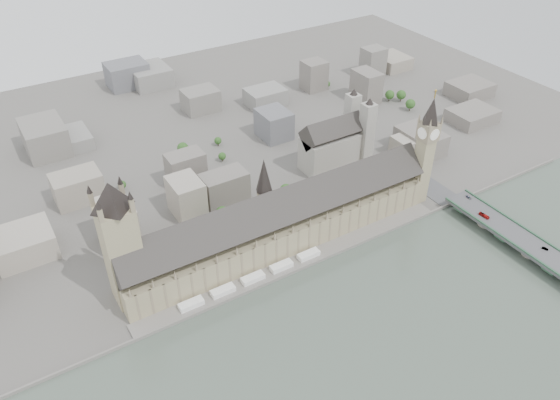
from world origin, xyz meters
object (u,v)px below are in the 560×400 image
palace_of_westminster (280,222)px  red_bus_north (484,216)px  victoria_tower (120,238)px  westminster_abbey (337,142)px  car_approach (469,197)px  westminster_bridge (522,245)px  elizabeth_tower (426,144)px  car_silver (545,249)px

palace_of_westminster → red_bus_north: 172.86m
victoria_tower → westminster_abbey: 244.79m
car_approach → westminster_abbey: bearing=118.9°
victoria_tower → westminster_bridge: 309.91m
westminster_abbey → palace_of_westminster: bearing=-145.8°
elizabeth_tower → car_approach: size_ratio=19.20×
elizabeth_tower → westminster_abbey: elizabeth_tower is taller
car_silver → westminster_abbey: bearing=82.0°
westminster_bridge → car_approach: size_ratio=58.05×
palace_of_westminster → westminster_bridge: size_ratio=0.82×
red_bus_north → car_silver: red_bus_north is taller
palace_of_westminster → victoria_tower: size_ratio=2.65×
westminster_bridge → victoria_tower: bearing=158.2°
elizabeth_tower → car_silver: bearing=-76.0°
westminster_abbey → victoria_tower: bearing=-163.5°
car_approach → car_silver: bearing=-87.7°
elizabeth_tower → westminster_bridge: elizabeth_tower is taller
palace_of_westminster → victoria_tower: 126.41m
westminster_bridge → red_bus_north: red_bus_north is taller
elizabeth_tower → westminster_abbey: (-27.08, 87.00, -33.01)m
westminster_bridge → palace_of_westminster: bearing=146.5°
elizabeth_tower → westminster_bridge: size_ratio=0.33×
elizabeth_tower → westminster_bridge: 111.81m
car_silver → car_approach: size_ratio=0.86×
palace_of_westminster → car_approach: palace_of_westminster is taller
palace_of_westminster → westminster_abbey: westminster_abbey is taller
palace_of_westminster → westminster_abbey: (110.92, 75.30, 2.38)m
westminster_abbey → car_approach: size_ratio=12.15×
elizabeth_tower → westminster_abbey: 96.91m
elizabeth_tower → car_silver: 124.29m
palace_of_westminster → westminster_abbey: 134.09m
palace_of_westminster → westminster_abbey: size_ratio=3.90×
elizabeth_tower → palace_of_westminster: bearing=175.2°
westminster_bridge → red_bus_north: 38.16m
palace_of_westminster → car_silver: (165.91, -123.31, -11.66)m
palace_of_westminster → car_silver: size_ratio=54.90×
car_approach → victoria_tower: bearing=173.7°
elizabeth_tower → car_approach: 64.22m
westminster_abbey → car_approach: westminster_abbey is taller
westminster_bridge → car_approach: (5.54, 63.24, 5.94)m
westminster_abbey → red_bus_north: westminster_abbey is taller
red_bus_north → car_silver: size_ratio=1.98×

